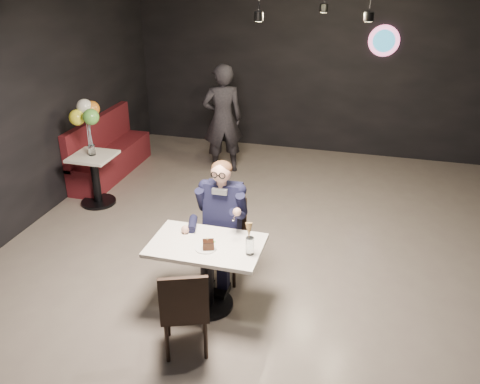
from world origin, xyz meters
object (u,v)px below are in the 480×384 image
(sundae_glass, at_px, (250,246))
(chair_far, at_px, (223,241))
(booth_bench, at_px, (110,147))
(passerby, at_px, (223,119))
(main_table, at_px, (207,275))
(chair_near, at_px, (185,306))
(side_table, at_px, (96,181))
(balloon_vase, at_px, (92,150))
(seated_man, at_px, (223,220))

(sundae_glass, bearing_deg, chair_far, 126.27)
(booth_bench, xyz_separation_m, passerby, (1.70, 0.65, 0.41))
(main_table, distance_m, passerby, 3.62)
(chair_near, bearing_deg, main_table, 68.49)
(booth_bench, distance_m, side_table, 1.05)
(chair_far, height_order, passerby, passerby)
(chair_far, relative_size, chair_near, 1.00)
(chair_near, relative_size, balloon_vase, 6.24)
(side_table, distance_m, balloon_vase, 0.47)
(chair_far, relative_size, balloon_vase, 6.24)
(chair_far, bearing_deg, chair_near, -90.00)
(main_table, distance_m, side_table, 2.93)
(balloon_vase, bearing_deg, chair_near, -46.84)
(chair_far, distance_m, sundae_glass, 0.86)
(seated_man, relative_size, side_table, 2.02)
(booth_bench, relative_size, passerby, 1.08)
(passerby, bearing_deg, sundae_glass, 84.67)
(booth_bench, xyz_separation_m, side_table, (0.30, -1.00, -0.12))
(chair_near, bearing_deg, booth_bench, 105.45)
(chair_near, bearing_deg, chair_far, 68.49)
(booth_bench, height_order, balloon_vase, booth_bench)
(side_table, height_order, passerby, passerby)
(chair_far, xyz_separation_m, balloon_vase, (-2.29, 1.27, 0.36))
(chair_near, xyz_separation_m, side_table, (-2.29, 2.44, -0.10))
(sundae_glass, bearing_deg, chair_near, -129.56)
(main_table, height_order, passerby, passerby)
(sundae_glass, distance_m, side_table, 3.37)
(booth_bench, bearing_deg, chair_near, -53.04)
(booth_bench, bearing_deg, main_table, -47.43)
(main_table, distance_m, chair_far, 0.56)
(seated_man, distance_m, booth_bench, 3.45)
(chair_far, distance_m, passerby, 3.08)
(chair_far, bearing_deg, seated_man, 90.00)
(seated_man, height_order, passerby, passerby)
(chair_near, distance_m, sundae_glass, 0.81)
(side_table, relative_size, passerby, 0.40)
(chair_near, bearing_deg, side_table, 111.64)
(main_table, relative_size, chair_near, 1.20)
(chair_near, height_order, sundae_glass, sundae_glass)
(seated_man, distance_m, side_table, 2.65)
(booth_bench, bearing_deg, chair_far, -41.24)
(main_table, height_order, booth_bench, booth_bench)
(seated_man, bearing_deg, main_table, -90.00)
(chair_far, distance_m, side_table, 2.62)
(booth_bench, distance_m, passerby, 1.86)
(side_table, height_order, balloon_vase, balloon_vase)
(main_table, xyz_separation_m, booth_bench, (-2.59, 2.82, 0.11))
(main_table, bearing_deg, seated_man, 90.00)
(seated_man, height_order, sundae_glass, seated_man)
(chair_far, xyz_separation_m, passerby, (-0.89, 2.92, 0.43))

